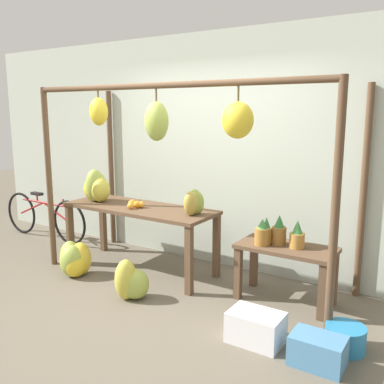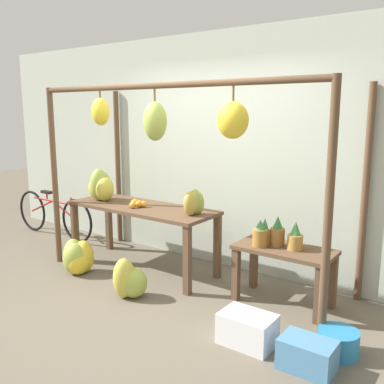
# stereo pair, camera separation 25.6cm
# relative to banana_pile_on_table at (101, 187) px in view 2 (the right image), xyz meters

# --- Properties ---
(ground_plane) EXTENTS (20.00, 20.00, 0.00)m
(ground_plane) POSITION_rel_banana_pile_on_table_xyz_m (1.29, -0.84, -0.95)
(ground_plane) COLOR #665B4C
(shop_wall_back) EXTENTS (8.00, 0.08, 2.80)m
(shop_wall_back) POSITION_rel_banana_pile_on_table_xyz_m (1.29, 0.78, 0.45)
(shop_wall_back) COLOR #B7C1B2
(shop_wall_back) RESTS_ON ground_plane
(stall_awning) EXTENTS (3.46, 1.24, 2.15)m
(stall_awning) POSITION_rel_banana_pile_on_table_xyz_m (1.37, -0.18, 0.61)
(stall_awning) COLOR brown
(stall_awning) RESTS_ON ground_plane
(display_table_main) EXTENTS (1.87, 0.67, 0.78)m
(display_table_main) POSITION_rel_banana_pile_on_table_xyz_m (0.63, 0.05, -0.28)
(display_table_main) COLOR brown
(display_table_main) RESTS_ON ground_plane
(display_table_side) EXTENTS (0.95, 0.48, 0.58)m
(display_table_side) POSITION_rel_banana_pile_on_table_xyz_m (2.41, 0.14, -0.50)
(display_table_side) COLOR brown
(display_table_side) RESTS_ON ground_plane
(banana_pile_on_table) EXTENTS (0.46, 0.37, 0.40)m
(banana_pile_on_table) POSITION_rel_banana_pile_on_table_xyz_m (0.00, 0.00, 0.00)
(banana_pile_on_table) COLOR gold
(banana_pile_on_table) RESTS_ON display_table_main
(orange_pile) EXTENTS (0.21, 0.20, 0.08)m
(orange_pile) POSITION_rel_banana_pile_on_table_xyz_m (0.62, -0.02, -0.13)
(orange_pile) COLOR orange
(orange_pile) RESTS_ON display_table_main
(pineapple_cluster) EXTENTS (0.47, 0.26, 0.30)m
(pineapple_cluster) POSITION_rel_banana_pile_on_table_xyz_m (2.32, 0.12, -0.25)
(pineapple_cluster) COLOR #B27F38
(pineapple_cluster) RESTS_ON display_table_side
(banana_pile_ground_left) EXTENTS (0.42, 0.44, 0.41)m
(banana_pile_ground_left) POSITION_rel_banana_pile_on_table_xyz_m (0.13, -0.52, -0.76)
(banana_pile_ground_left) COLOR yellow
(banana_pile_ground_left) RESTS_ON ground_plane
(banana_pile_ground_right) EXTENTS (0.40, 0.39, 0.42)m
(banana_pile_ground_right) POSITION_rel_banana_pile_on_table_xyz_m (1.08, -0.64, -0.77)
(banana_pile_ground_right) COLOR #9EB247
(banana_pile_ground_right) RESTS_ON ground_plane
(fruit_crate_white) EXTENTS (0.44, 0.30, 0.26)m
(fruit_crate_white) POSITION_rel_banana_pile_on_table_xyz_m (2.49, -0.72, -0.82)
(fruit_crate_white) COLOR silver
(fruit_crate_white) RESTS_ON ground_plane
(blue_bucket) EXTENTS (0.32, 0.32, 0.20)m
(blue_bucket) POSITION_rel_banana_pile_on_table_xyz_m (3.14, -0.45, -0.85)
(blue_bucket) COLOR teal
(blue_bucket) RESTS_ON ground_plane
(parked_bicycle) EXTENTS (1.73, 0.08, 0.69)m
(parked_bicycle) POSITION_rel_banana_pile_on_table_xyz_m (-1.38, 0.27, -0.61)
(parked_bicycle) COLOR black
(parked_bicycle) RESTS_ON ground_plane
(papaya_pile) EXTENTS (0.20, 0.28, 0.28)m
(papaya_pile) POSITION_rel_banana_pile_on_table_xyz_m (1.39, 0.06, -0.04)
(papaya_pile) COLOR #B2993D
(papaya_pile) RESTS_ON display_table_main
(fruit_crate_purple) EXTENTS (0.40, 0.27, 0.23)m
(fruit_crate_purple) POSITION_rel_banana_pile_on_table_xyz_m (3.02, -0.78, -0.83)
(fruit_crate_purple) COLOR #4C84B2
(fruit_crate_purple) RESTS_ON ground_plane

